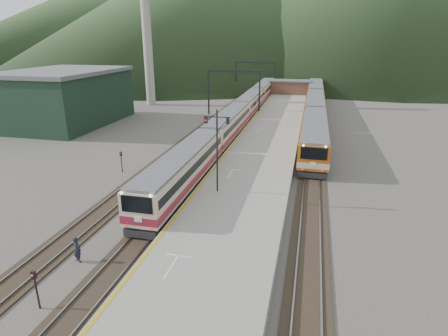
% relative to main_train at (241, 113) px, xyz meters
% --- Properties ---
extents(track_main, '(2.60, 200.00, 0.23)m').
position_rel_main_train_xyz_m(track_main, '(0.00, -7.54, -1.84)').
color(track_main, black).
rests_on(track_main, ground).
extents(track_far, '(2.60, 200.00, 0.23)m').
position_rel_main_train_xyz_m(track_far, '(-5.00, -7.54, -1.84)').
color(track_far, black).
rests_on(track_far, ground).
extents(track_second, '(2.60, 200.00, 0.23)m').
position_rel_main_train_xyz_m(track_second, '(11.50, -7.54, -1.84)').
color(track_second, black).
rests_on(track_second, ground).
extents(platform, '(8.00, 100.00, 1.00)m').
position_rel_main_train_xyz_m(platform, '(5.60, -9.54, -1.41)').
color(platform, gray).
rests_on(platform, ground).
extents(gantry_near, '(9.55, 0.25, 8.00)m').
position_rel_main_train_xyz_m(gantry_near, '(-2.85, 7.46, 3.67)').
color(gantry_near, black).
rests_on(gantry_near, ground).
extents(gantry_far, '(9.55, 0.25, 8.00)m').
position_rel_main_train_xyz_m(gantry_far, '(-2.85, 32.46, 3.67)').
color(gantry_far, black).
rests_on(gantry_far, ground).
extents(warehouse, '(14.50, 20.50, 8.60)m').
position_rel_main_train_xyz_m(warehouse, '(-28.00, -5.54, 2.41)').
color(warehouse, black).
rests_on(warehouse, ground).
extents(smokestack, '(1.80, 1.80, 30.00)m').
position_rel_main_train_xyz_m(smokestack, '(-22.00, 14.46, 13.09)').
color(smokestack, '#9E998E').
rests_on(smokestack, ground).
extents(station_shed, '(9.40, 4.40, 3.10)m').
position_rel_main_train_xyz_m(station_shed, '(5.60, 30.46, 0.66)').
color(station_shed, brown).
rests_on(station_shed, platform).
extents(hill_a, '(180.00, 180.00, 60.00)m').
position_rel_main_train_xyz_m(hill_a, '(-40.00, 142.46, 28.09)').
color(hill_a, '#2B4425').
rests_on(hill_a, ground).
extents(hill_d, '(200.00, 200.00, 55.00)m').
position_rel_main_train_xyz_m(hill_d, '(-120.00, 192.46, 25.59)').
color(hill_d, '#2B4425').
rests_on(hill_d, ground).
extents(main_train, '(2.75, 75.57, 3.36)m').
position_rel_main_train_xyz_m(main_train, '(0.00, 0.00, 0.00)').
color(main_train, beige).
rests_on(main_train, track_main).
extents(second_train, '(3.12, 63.89, 3.81)m').
position_rel_main_train_xyz_m(second_train, '(11.50, 8.84, 0.22)').
color(second_train, '#B15112').
rests_on(second_train, track_second).
extents(signal_mast, '(2.20, 0.24, 7.02)m').
position_rel_main_train_xyz_m(signal_mast, '(3.62, -30.08, 3.37)').
color(signal_mast, black).
rests_on(signal_mast, platform).
extents(short_signal_a, '(0.22, 0.16, 2.27)m').
position_rel_main_train_xyz_m(short_signal_a, '(-2.15, -45.26, -0.45)').
color(short_signal_a, black).
rests_on(short_signal_a, ground).
extents(short_signal_b, '(0.25, 0.20, 2.27)m').
position_rel_main_train_xyz_m(short_signal_b, '(-3.09, -21.88, -0.45)').
color(short_signal_b, black).
rests_on(short_signal_b, ground).
extents(short_signal_c, '(0.25, 0.20, 2.27)m').
position_rel_main_train_xyz_m(short_signal_c, '(-7.93, -25.18, -0.45)').
color(short_signal_c, black).
rests_on(short_signal_c, ground).
extents(worker, '(0.74, 0.62, 1.73)m').
position_rel_main_train_xyz_m(worker, '(-2.74, -40.91, -1.05)').
color(worker, black).
rests_on(worker, ground).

